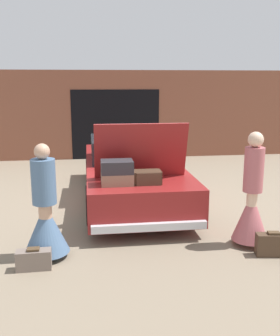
% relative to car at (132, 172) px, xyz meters
% --- Properties ---
extents(ground_plane, '(40.00, 40.00, 0.00)m').
position_rel_car_xyz_m(ground_plane, '(0.00, 0.00, -0.59)').
color(ground_plane, '#7F705B').
extents(garage_wall_back, '(12.00, 0.14, 2.80)m').
position_rel_car_xyz_m(garage_wall_back, '(0.00, 4.61, 0.80)').
color(garage_wall_back, brown).
rests_on(garage_wall_back, ground_plane).
extents(car, '(1.93, 4.83, 1.78)m').
position_rel_car_xyz_m(car, '(0.00, 0.00, 0.00)').
color(car, maroon).
rests_on(car, ground_plane).
extents(person_left, '(0.64, 0.64, 1.64)m').
position_rel_car_xyz_m(person_left, '(-1.52, -2.65, -0.01)').
color(person_left, tan).
rests_on(person_left, ground_plane).
extents(person_right, '(0.55, 0.55, 1.75)m').
position_rel_car_xyz_m(person_right, '(1.53, -2.63, 0.04)').
color(person_right, beige).
rests_on(person_right, ground_plane).
extents(suitcase_beside_left_person, '(0.47, 0.20, 0.30)m').
position_rel_car_xyz_m(suitcase_beside_left_person, '(-1.66, -3.02, -0.45)').
color(suitcase_beside_left_person, '#75665B').
rests_on(suitcase_beside_left_person, ground_plane).
extents(suitcase_beside_right_person, '(0.50, 0.24, 0.36)m').
position_rel_car_xyz_m(suitcase_beside_right_person, '(1.70, -3.04, -0.42)').
color(suitcase_beside_right_person, '#473323').
rests_on(suitcase_beside_right_person, ground_plane).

